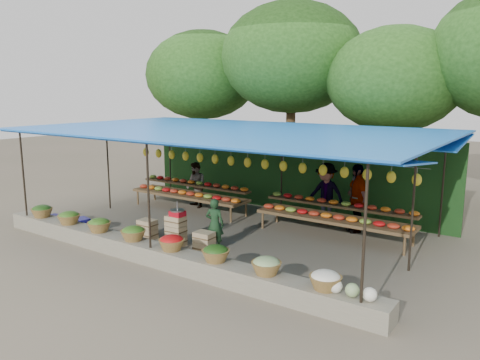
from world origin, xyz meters
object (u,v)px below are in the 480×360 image
Objects in this scene: blue_crate_front at (55,222)px; blue_crate_back at (82,223)px; weighing_scale at (177,213)px; vendor_seated at (215,224)px; crate_counter at (175,233)px.

blue_crate_back is at bearing 31.96° from blue_crate_front.
blue_crate_front is at bearing -169.43° from weighing_scale.
vendor_seated is 2.84× the size of blue_crate_back.
crate_counter is at bearing 9.53° from blue_crate_front.
vendor_seated reaches higher than weighing_scale.
weighing_scale is 0.29× the size of vendor_seated.
blue_crate_front reaches higher than blue_crate_back.
weighing_scale is at bearing 4.02° from vendor_seated.
weighing_scale is at bearing 17.37° from blue_crate_back.
crate_counter reaches higher than blue_crate_back.
weighing_scale is at bearing 9.28° from blue_crate_front.
crate_counter is 1.86× the size of vendor_seated.
vendor_seated reaches higher than blue_crate_front.
vendor_seated is at bearing 20.36° from weighing_scale.
weighing_scale reaches higher than blue_crate_front.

